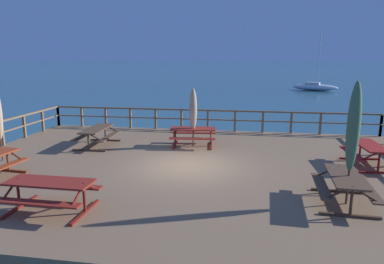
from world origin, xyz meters
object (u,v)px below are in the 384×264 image
Objects in this scene: picnic_table_mid_right at (97,133)px; sailboat_distant at (315,87)px; picnic_table_back_left at (193,133)px; picnic_table_mid_centre at (369,150)px; picnic_table_mid_left at (345,183)px; patio_umbrella_tall_front at (353,128)px; patio_umbrella_short_mid at (193,110)px; picnic_table_back_right at (50,189)px.

picnic_table_mid_right is 39.77m from sailboat_distant.
picnic_table_mid_centre is at bearing -15.81° from picnic_table_back_left.
picnic_table_back_left and picnic_table_mid_left have the same top height.
patio_umbrella_tall_front is (4.85, -5.31, 1.45)m from picnic_table_back_left.
picnic_table_back_left is 7.34m from patio_umbrella_tall_front.
patio_umbrella_tall_front reaches higher than picnic_table_mid_centre.
patio_umbrella_tall_front is at bearing -98.69° from sailboat_distant.
picnic_table_mid_left is 0.26× the size of sailboat_distant.
picnic_table_mid_left is 41.88m from sailboat_distant.
patio_umbrella_short_mid is at bearing 164.29° from picnic_table_mid_centre.
patio_umbrella_tall_front is 41.94m from sailboat_distant.
picnic_table_mid_right is (-10.47, 1.17, 0.00)m from picnic_table_mid_centre.
sailboat_distant is at bearing 82.88° from picnic_table_mid_centre.
patio_umbrella_short_mid is at bearing 70.55° from picnic_table_back_right.
picnic_table_mid_right is at bearing 152.17° from picnic_table_mid_left.
picnic_table_mid_left is 9.95m from picnic_table_mid_right.
sailboat_distant is (13.61, 42.99, -0.92)m from picnic_table_back_right.
picnic_table_mid_centre is 10.22m from picnic_table_back_right.
picnic_table_back_left is 0.82× the size of patio_umbrella_short_mid.
picnic_table_mid_left is at bearing -27.83° from picnic_table_mid_right.
picnic_table_mid_left is 1.45m from patio_umbrella_tall_front.
picnic_table_mid_centre is 6.76m from patio_umbrella_short_mid.
picnic_table_back_right is 45.10m from sailboat_distant.
patio_umbrella_tall_front is at bearing -47.54° from patio_umbrella_short_mid.
picnic_table_mid_right is at bearing 152.29° from patio_umbrella_tall_front.
patio_umbrella_short_mid is 37.84m from sailboat_distant.
picnic_table_back_right is 0.28× the size of sailboat_distant.
picnic_table_back_right is at bearing -109.45° from patio_umbrella_short_mid.
picnic_table_back_left is at bearing 9.21° from picnic_table_mid_right.
picnic_table_mid_right is (-4.02, -0.65, 0.01)m from picnic_table_back_left.
patio_umbrella_tall_front reaches higher than picnic_table_mid_right.
picnic_table_mid_centre and picnic_table_mid_left have the same top height.
picnic_table_mid_centre is at bearing 64.39° from picnic_table_mid_left.
picnic_table_back_left is 7.14m from picnic_table_mid_left.
sailboat_distant is (6.40, 41.38, -0.91)m from picnic_table_mid_left.
picnic_table_mid_centre is 0.27× the size of sailboat_distant.
picnic_table_back_right is at bearing -150.22° from picnic_table_mid_centre.
patio_umbrella_short_mid is at bearing -65.39° from picnic_table_back_left.
picnic_table_mid_centre is at bearing 65.45° from patio_umbrella_tall_front.
picnic_table_mid_centre is 1.02× the size of picnic_table_back_left.
picnic_table_back_left is at bearing 114.61° from patio_umbrella_short_mid.
picnic_table_mid_centre is 0.84× the size of patio_umbrella_short_mid.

